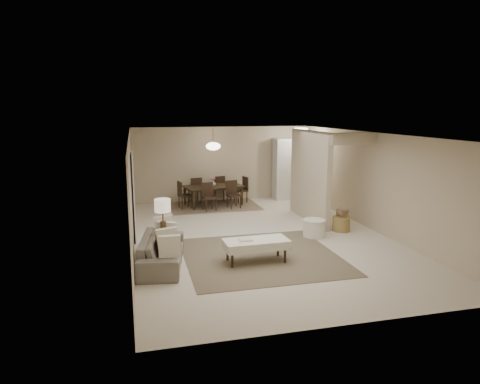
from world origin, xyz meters
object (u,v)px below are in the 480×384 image
object	(u,v)px
pantry_cabinet	(291,169)
ottoman_bench	(256,244)
round_pouf	(314,228)
wicker_basket	(341,224)
dining_table	(214,196)
side_table	(164,249)
sofa	(162,251)

from	to	relation	value
pantry_cabinet	ottoman_bench	world-z (taller)	pantry_cabinet
round_pouf	wicker_basket	size ratio (longest dim) A/B	1.24
ottoman_bench	wicker_basket	size ratio (longest dim) A/B	3.02
wicker_basket	dining_table	size ratio (longest dim) A/B	0.24
side_table	dining_table	size ratio (longest dim) A/B	0.30
ottoman_bench	wicker_basket	bearing A→B (deg)	29.10
ottoman_bench	wicker_basket	distance (m)	3.21
sofa	dining_table	size ratio (longest dim) A/B	1.09
sofa	round_pouf	distance (m)	3.88
round_pouf	sofa	bearing A→B (deg)	-164.29
sofa	dining_table	world-z (taller)	dining_table
pantry_cabinet	sofa	distance (m)	7.36
pantry_cabinet	dining_table	distance (m)	2.93
ottoman_bench	round_pouf	size ratio (longest dim) A/B	2.43
ottoman_bench	side_table	distance (m)	1.87
sofa	wicker_basket	distance (m)	4.81
pantry_cabinet	ottoman_bench	size ratio (longest dim) A/B	1.58
pantry_cabinet	dining_table	xyz separation A→B (m)	(-2.81, -0.45, -0.73)
wicker_basket	ottoman_bench	bearing A→B (deg)	-148.96
sofa	ottoman_bench	world-z (taller)	sofa
sofa	wicker_basket	world-z (taller)	sofa
sofa	dining_table	distance (m)	5.45
pantry_cabinet	ottoman_bench	bearing A→B (deg)	-116.71
ottoman_bench	dining_table	size ratio (longest dim) A/B	0.73
side_table	sofa	bearing A→B (deg)	-111.98
sofa	side_table	distance (m)	0.13
round_pouf	dining_table	bearing A→B (deg)	113.35
side_table	dining_table	bearing A→B (deg)	68.58
side_table	dining_table	xyz separation A→B (m)	(1.94, 4.95, 0.04)
pantry_cabinet	side_table	size ratio (longest dim) A/B	3.75
dining_table	side_table	bearing A→B (deg)	-123.45
ottoman_bench	dining_table	xyz separation A→B (m)	(0.12, 5.37, -0.06)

